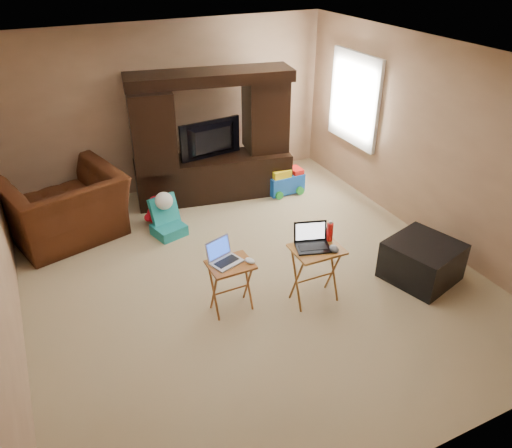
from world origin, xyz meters
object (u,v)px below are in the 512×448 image
recliner (66,208)px  laptop_left (226,253)px  tray_table_right (315,274)px  tray_table_left (231,287)px  entertainment_center (212,137)px  water_bottle (330,232)px  push_toy (285,180)px  laptop_right (313,238)px  television (213,141)px  plush_toy (156,210)px  ottoman (422,261)px  child_rocker (168,218)px  mouse_right (334,249)px  mouse_left (250,261)px

recliner → laptop_left: size_ratio=4.47×
tray_table_right → tray_table_left: bearing=165.6°
entertainment_center → water_bottle: bearing=-75.0°
push_toy → water_bottle: bearing=-109.5°
entertainment_center → laptop_right: (0.01, -2.83, -0.15)m
push_toy → tray_table_left: tray_table_left is taller
television → push_toy: 1.28m
tray_table_right → water_bottle: bearing=23.1°
plush_toy → push_toy: 2.07m
push_toy → plush_toy: bearing=-179.8°
ottoman → plush_toy: bearing=133.1°
water_bottle → laptop_right: bearing=-166.0°
child_rocker → mouse_right: bearing=-77.0°
television → tray_table_right: bearing=84.2°
entertainment_center → television: size_ratio=2.41×
recliner → laptop_right: size_ratio=3.90×
entertainment_center → mouse_left: entertainment_center is taller
tray_table_right → laptop_left: bearing=164.4°
ottoman → laptop_right: 1.50m
plush_toy → mouse_right: mouse_right is taller
ottoman → mouse_left: (-2.03, 0.37, 0.38)m
recliner → mouse_left: (1.54, -2.35, 0.17)m
laptop_right → mouse_left: (-0.65, 0.16, -0.18)m
laptop_left → entertainment_center: bearing=52.4°
laptop_right → water_bottle: 0.25m
entertainment_center → ottoman: (1.39, -3.04, -0.71)m
push_toy → mouse_left: mouse_left is taller
recliner → laptop_right: bearing=115.8°
plush_toy → mouse_right: (1.22, -2.52, 0.49)m
child_rocker → push_toy: size_ratio=0.90×
tray_table_right → child_rocker: bearing=118.3°
ottoman → entertainment_center: bearing=114.5°
ottoman → water_bottle: (-1.14, 0.27, 0.54)m
tray_table_left → mouse_left: (0.19, -0.07, 0.32)m
water_bottle → laptop_left: bearing=170.0°
television → laptop_left: size_ratio=3.13×
entertainment_center → push_toy: size_ratio=4.05×
tray_table_left → laptop_left: size_ratio=1.91×
child_rocker → laptop_right: bearing=-79.2°
recliner → ottoman: (3.57, -2.72, -0.21)m
television → mouse_left: size_ratio=8.05×
television → tray_table_right: television is taller
ottoman → tray_table_left: 2.26m
child_rocker → push_toy: (2.01, 0.44, -0.04)m
child_rocker → ottoman: child_rocker is taller
tray_table_left → tray_table_right: tray_table_right is taller
recliner → child_rocker: recliner is taller
tray_table_right → water_bottle: 0.49m
mouse_left → child_rocker: bearing=100.4°
television → tray_table_left: television is taller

